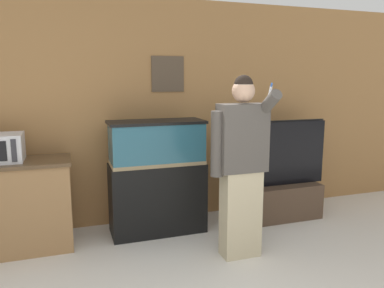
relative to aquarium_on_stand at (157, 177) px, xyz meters
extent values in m
cube|color=olive|center=(-0.43, 0.41, 0.67)|extent=(10.00, 0.06, 2.60)
cube|color=#4C3D2D|center=(0.24, 0.37, 1.12)|extent=(0.39, 0.02, 0.41)
cube|color=#2D2D33|center=(-1.39, -0.18, 0.41)|extent=(0.05, 0.01, 0.21)
cube|color=black|center=(0.00, 0.00, -0.24)|extent=(1.03, 0.45, 0.78)
cube|color=#937F5B|center=(0.00, 0.00, 0.17)|extent=(1.00, 0.44, 0.04)
cube|color=#285B70|center=(0.00, 0.00, 0.39)|extent=(0.99, 0.43, 0.46)
cube|color=black|center=(0.00, 0.00, 0.61)|extent=(1.03, 0.45, 0.03)
cube|color=#4C3828|center=(1.52, -0.09, -0.42)|extent=(0.96, 0.40, 0.42)
cube|color=black|center=(1.52, -0.09, 0.18)|extent=(1.13, 0.05, 0.77)
cube|color=black|center=(1.52, -0.06, 0.18)|extent=(1.16, 0.01, 0.80)
cube|color=#BCAD89|center=(0.62, -0.82, -0.21)|extent=(0.36, 0.20, 0.84)
cube|color=#4C4742|center=(0.62, -0.82, 0.53)|extent=(0.45, 0.22, 0.63)
sphere|color=tan|center=(0.62, -0.82, 0.96)|extent=(0.21, 0.21, 0.21)
sphere|color=black|center=(0.62, -0.82, 1.01)|extent=(0.17, 0.17, 0.17)
cylinder|color=#4C4742|center=(0.37, -0.82, 0.48)|extent=(0.12, 0.12, 0.60)
cylinder|color=#4C4742|center=(0.80, -0.96, 0.84)|extent=(0.11, 0.33, 0.28)
cylinder|color=white|center=(0.80, -0.98, 0.95)|extent=(0.02, 0.06, 0.11)
cylinder|color=#2856B2|center=(0.80, -1.00, 1.01)|extent=(0.02, 0.03, 0.05)
camera|label=1|loc=(-0.92, -3.91, 1.06)|focal=35.00mm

